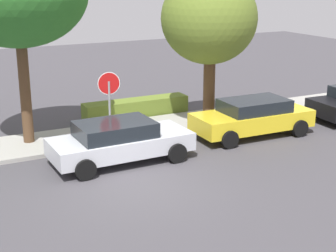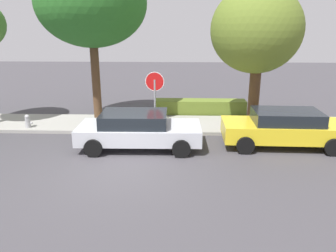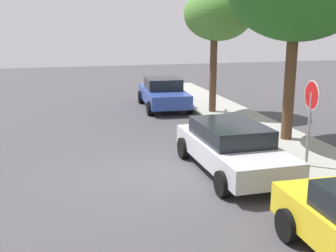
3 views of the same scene
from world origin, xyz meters
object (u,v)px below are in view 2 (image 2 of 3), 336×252
street_tree_near_corner (91,3)px  fire_hydrant (28,122)px  parked_car_yellow (284,127)px  street_tree_mid_block (256,31)px  stop_sign (155,91)px  parked_car_silver (138,129)px

street_tree_near_corner → fire_hydrant: 5.76m
street_tree_near_corner → parked_car_yellow: bearing=-19.6°
street_tree_mid_block → street_tree_near_corner: bearing=171.4°
stop_sign → street_tree_mid_block: size_ratio=0.43×
parked_car_silver → parked_car_yellow: size_ratio=1.00×
parked_car_silver → street_tree_near_corner: size_ratio=0.63×
parked_car_silver → street_tree_mid_block: street_tree_mid_block is taller
parked_car_silver → fire_hydrant: parked_car_silver is taller
street_tree_near_corner → street_tree_mid_block: street_tree_near_corner is taller
parked_car_silver → fire_hydrant: size_ratio=6.31×
parked_car_silver → street_tree_near_corner: (-2.22, 3.06, 4.53)m
stop_sign → parked_car_yellow: size_ratio=0.56×
fire_hydrant → parked_car_silver: bearing=-20.1°
stop_sign → street_tree_mid_block: (4.02, -0.01, 2.42)m
stop_sign → fire_hydrant: bearing=-177.7°
stop_sign → parked_car_yellow: bearing=-19.0°
parked_car_yellow → fire_hydrant: parked_car_yellow is taller
stop_sign → parked_car_silver: stop_sign is taller
stop_sign → parked_car_silver: (-0.47, -2.06, -1.04)m
parked_car_yellow → street_tree_mid_block: bearing=118.6°
parked_car_silver → street_tree_near_corner: bearing=125.9°
stop_sign → street_tree_near_corner: size_ratio=0.36×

